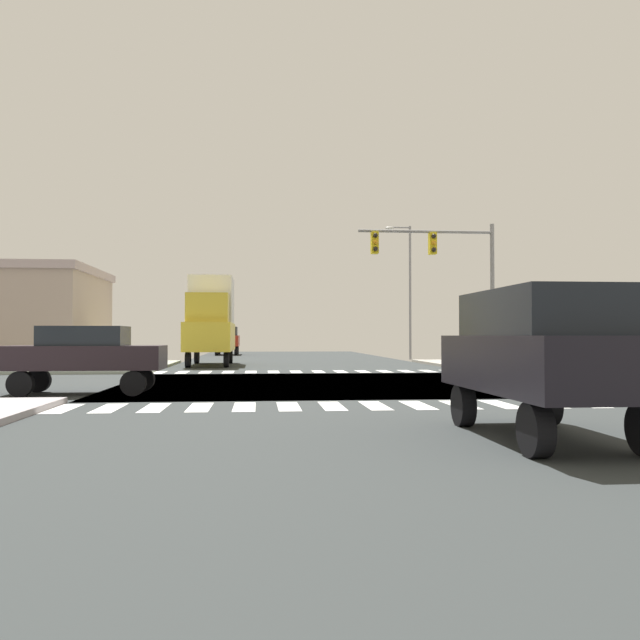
{
  "coord_description": "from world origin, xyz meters",
  "views": [
    {
      "loc": [
        -2.45,
        -22.62,
        1.62
      ],
      "look_at": [
        0.11,
        4.92,
        2.26
      ],
      "focal_mm": 37.65,
      "sensor_mm": 36.0,
      "label": 1
    }
  ],
  "objects_px": {
    "street_lamp": "(407,281)",
    "sedan_leading_4": "(85,354)",
    "suv_farside_1": "(227,338)",
    "suv_trailing_2": "(542,350)",
    "box_truck_outer_1": "(211,318)",
    "traffic_signal_mast": "(442,262)"
  },
  "relations": [
    {
      "from": "street_lamp",
      "to": "sedan_leading_4",
      "type": "distance_m",
      "value": 29.72
    },
    {
      "from": "suv_farside_1",
      "to": "suv_trailing_2",
      "type": "xyz_separation_m",
      "value": [
        7.0,
        -46.44,
        0.0
      ]
    },
    {
      "from": "suv_farside_1",
      "to": "box_truck_outer_1",
      "type": "xyz_separation_m",
      "value": [
        0.0,
        -19.59,
        1.17
      ]
    },
    {
      "from": "sedan_leading_4",
      "to": "suv_trailing_2",
      "type": "relative_size",
      "value": 0.93
    },
    {
      "from": "suv_farside_1",
      "to": "street_lamp",
      "type": "bearing_deg",
      "value": 136.2
    },
    {
      "from": "sedan_leading_4",
      "to": "box_truck_outer_1",
      "type": "height_order",
      "value": "box_truck_outer_1"
    },
    {
      "from": "sedan_leading_4",
      "to": "suv_trailing_2",
      "type": "bearing_deg",
      "value": -134.11
    },
    {
      "from": "traffic_signal_mast",
      "to": "suv_trailing_2",
      "type": "distance_m",
      "value": 20.75
    },
    {
      "from": "street_lamp",
      "to": "traffic_signal_mast",
      "type": "bearing_deg",
      "value": -96.38
    },
    {
      "from": "street_lamp",
      "to": "suv_farside_1",
      "type": "distance_m",
      "value": 17.89
    },
    {
      "from": "suv_trailing_2",
      "to": "sedan_leading_4",
      "type": "bearing_deg",
      "value": 135.89
    },
    {
      "from": "street_lamp",
      "to": "sedan_leading_4",
      "type": "relative_size",
      "value": 2.1
    },
    {
      "from": "suv_farside_1",
      "to": "suv_trailing_2",
      "type": "relative_size",
      "value": 1.0
    },
    {
      "from": "street_lamp",
      "to": "suv_trailing_2",
      "type": "bearing_deg",
      "value": -99.25
    },
    {
      "from": "traffic_signal_mast",
      "to": "street_lamp",
      "type": "distance_m",
      "value": 14.42
    },
    {
      "from": "street_lamp",
      "to": "suv_farside_1",
      "type": "relative_size",
      "value": 1.97
    },
    {
      "from": "suv_farside_1",
      "to": "sedan_leading_4",
      "type": "distance_m",
      "value": 37.56
    },
    {
      "from": "traffic_signal_mast",
      "to": "box_truck_outer_1",
      "type": "relative_size",
      "value": 0.95
    },
    {
      "from": "traffic_signal_mast",
      "to": "box_truck_outer_1",
      "type": "bearing_deg",
      "value": 148.2
    },
    {
      "from": "traffic_signal_mast",
      "to": "box_truck_outer_1",
      "type": "distance_m",
      "value": 13.17
    },
    {
      "from": "suv_trailing_2",
      "to": "traffic_signal_mast",
      "type": "bearing_deg",
      "value": 78.72
    },
    {
      "from": "sedan_leading_4",
      "to": "box_truck_outer_1",
      "type": "distance_m",
      "value": 18.1
    }
  ]
}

